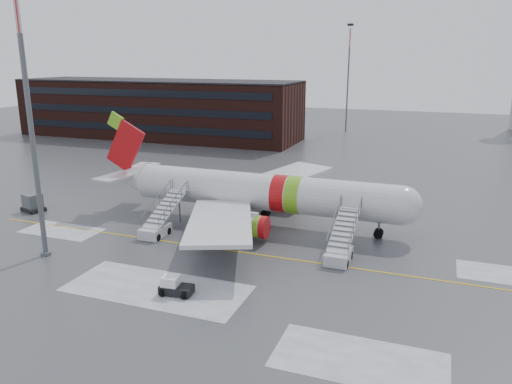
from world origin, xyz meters
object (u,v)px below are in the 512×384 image
at_px(airstair_aft, 159,224).
at_px(uld_container, 33,203).
at_px(airliner, 254,192).
at_px(airstair_fwd, 340,247).
at_px(pushback_tug, 174,286).
at_px(light_mast_near, 30,115).

xyz_separation_m(airstair_aft, uld_container, (-17.52, 1.64, -0.12)).
xyz_separation_m(airliner, uld_container, (-25.17, -4.90, -2.48)).
height_order(airstair_fwd, pushback_tug, airstair_fwd).
relative_size(airstair_aft, uld_container, 2.68).
height_order(airliner, airstair_aft, airliner).
height_order(airliner, uld_container, airliner).
bearing_deg(light_mast_near, airliner, 46.17).
bearing_deg(airstair_fwd, uld_container, 177.37).
bearing_deg(light_mast_near, airstair_fwd, 18.57).
xyz_separation_m(airliner, airstair_fwd, (10.48, -6.54, -2.35)).
distance_m(airliner, airstair_aft, 10.33).
relative_size(airstair_aft, pushback_tug, 3.02).
bearing_deg(airstair_fwd, pushback_tug, -133.13).
bearing_deg(uld_container, airliner, 11.02).
distance_m(airstair_fwd, pushback_tug, 14.98).
bearing_deg(light_mast_near, uld_container, 137.69).
relative_size(airliner, airstair_fwd, 4.55).
relative_size(pushback_tug, light_mast_near, 0.11).
distance_m(airstair_aft, light_mast_near, 15.52).
xyz_separation_m(airstair_fwd, pushback_tug, (-10.24, -10.93, -0.45)).
bearing_deg(light_mast_near, airstair_aft, 51.53).
relative_size(airstair_fwd, uld_container, 2.68).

